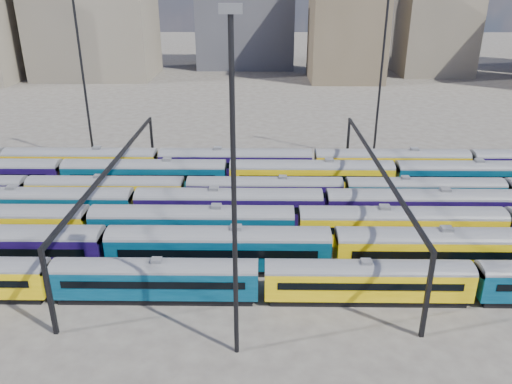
{
  "coord_description": "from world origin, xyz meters",
  "views": [
    {
      "loc": [
        -3.09,
        -53.18,
        26.73
      ],
      "look_at": [
        -3.82,
        3.13,
        3.0
      ],
      "focal_mm": 35.0,
      "sensor_mm": 36.0,
      "label": 1
    }
  ],
  "objects_px": {
    "rake_2": "(401,223)",
    "mast_2": "(234,187)",
    "rake_1": "(447,246)",
    "rake_0": "(368,277)"
  },
  "relations": [
    {
      "from": "rake_0",
      "to": "mast_2",
      "type": "xyz_separation_m",
      "value": [
        -11.41,
        -7.0,
        11.53
      ]
    },
    {
      "from": "rake_1",
      "to": "rake_2",
      "type": "xyz_separation_m",
      "value": [
        -3.3,
        5.0,
        -0.01
      ]
    },
    {
      "from": "rake_0",
      "to": "rake_2",
      "type": "height_order",
      "value": "rake_2"
    },
    {
      "from": "rake_1",
      "to": "mast_2",
      "type": "height_order",
      "value": "mast_2"
    },
    {
      "from": "mast_2",
      "to": "rake_0",
      "type": "bearing_deg",
      "value": 31.53
    },
    {
      "from": "rake_2",
      "to": "mast_2",
      "type": "distance_m",
      "value": 26.36
    },
    {
      "from": "rake_2",
      "to": "mast_2",
      "type": "relative_size",
      "value": 6.09
    },
    {
      "from": "rake_1",
      "to": "rake_0",
      "type": "bearing_deg",
      "value": -150.14
    },
    {
      "from": "rake_1",
      "to": "rake_2",
      "type": "bearing_deg",
      "value": 123.41
    },
    {
      "from": "rake_1",
      "to": "mast_2",
      "type": "bearing_deg",
      "value": -149.18
    }
  ]
}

